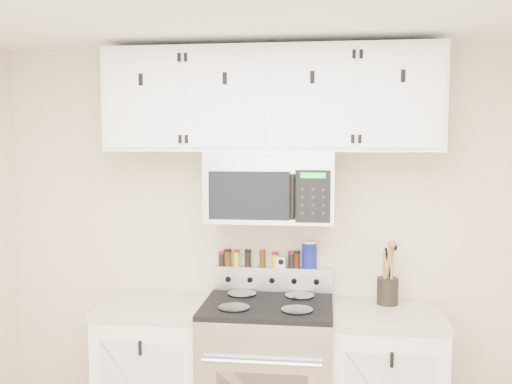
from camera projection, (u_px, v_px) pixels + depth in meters
The scene contains 16 objects.
back_wall at pixel (273, 243), 3.66m from camera, with size 3.50×0.01×2.50m, color beige.
range at pixel (268, 378), 3.42m from camera, with size 0.76×0.65×1.10m.
base_cabinet_left at pixel (158, 374), 3.53m from camera, with size 0.64×0.62×0.92m.
microwave at pixel (271, 186), 3.44m from camera, with size 0.76×0.44×0.42m.
upper_cabinets at pixel (271, 100), 3.42m from camera, with size 2.00×0.35×0.62m.
utensil_crock at pixel (388, 289), 3.43m from camera, with size 0.13×0.13×0.37m.
kitchen_timer at pixel (281, 262), 3.63m from camera, with size 0.06×0.05×0.07m, color white.
salt_canister at pixel (309, 255), 3.60m from camera, with size 0.09×0.09×0.17m.
spice_jar_0 at pixel (222, 258), 3.68m from camera, with size 0.04×0.04×0.09m.
spice_jar_1 at pixel (228, 257), 3.67m from camera, with size 0.05×0.05×0.11m.
spice_jar_2 at pixel (237, 258), 3.67m from camera, with size 0.04×0.04×0.11m.
spice_jar_3 at pixel (248, 258), 3.66m from camera, with size 0.04×0.04×0.11m.
spice_jar_4 at pixel (262, 258), 3.64m from camera, with size 0.04×0.04×0.11m.
spice_jar_5 at pixel (275, 259), 3.63m from camera, with size 0.04×0.04×0.10m.
spice_jar_6 at pixel (291, 259), 3.62m from camera, with size 0.05×0.05×0.10m.
spice_jar_7 at pixel (297, 259), 3.62m from camera, with size 0.04×0.04×0.11m.
Camera 1 is at (0.34, -1.86, 1.90)m, focal length 40.00 mm.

